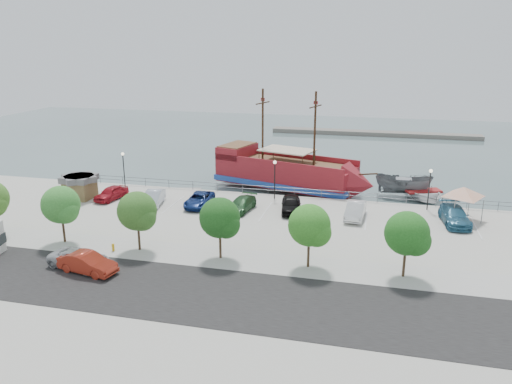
# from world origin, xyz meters

# --- Properties ---
(ground) EXTENTS (160.00, 160.00, 0.00)m
(ground) POSITION_xyz_m (0.00, 0.00, -1.00)
(ground) COLOR #4A5C5E
(land_slab) EXTENTS (100.00, 58.00, 1.20)m
(land_slab) POSITION_xyz_m (0.00, -21.00, -0.60)
(land_slab) COLOR #B1AFA1
(land_slab) RESTS_ON ground
(street) EXTENTS (100.00, 8.00, 0.04)m
(street) POSITION_xyz_m (0.00, -16.00, 0.01)
(street) COLOR black
(street) RESTS_ON land_slab
(sidewalk) EXTENTS (100.00, 4.00, 0.05)m
(sidewalk) POSITION_xyz_m (0.00, -10.00, 0.01)
(sidewalk) COLOR #A3A29F
(sidewalk) RESTS_ON land_slab
(seawall_railing) EXTENTS (50.00, 0.06, 1.00)m
(seawall_railing) POSITION_xyz_m (0.00, 7.80, 0.53)
(seawall_railing) COLOR slate
(seawall_railing) RESTS_ON land_slab
(far_shore) EXTENTS (40.00, 3.00, 0.80)m
(far_shore) POSITION_xyz_m (10.00, 55.00, -0.60)
(far_shore) COLOR slate
(far_shore) RESTS_ON ground
(pirate_ship) EXTENTS (20.53, 10.86, 12.71)m
(pirate_ship) POSITION_xyz_m (1.28, 13.16, 1.13)
(pirate_ship) COLOR maroon
(pirate_ship) RESTS_ON ground
(patrol_boat) EXTENTS (6.73, 3.17, 2.51)m
(patrol_boat) POSITION_xyz_m (13.91, 13.82, 0.26)
(patrol_boat) COLOR slate
(patrol_boat) RESTS_ON ground
(speedboat) EXTENTS (7.13, 8.26, 1.44)m
(speedboat) POSITION_xyz_m (16.11, 13.16, -0.28)
(speedboat) COLOR white
(speedboat) RESTS_ON ground
(dock_west) EXTENTS (6.59, 3.15, 0.36)m
(dock_west) POSITION_xyz_m (-12.93, 9.20, -0.82)
(dock_west) COLOR gray
(dock_west) RESTS_ON ground
(dock_mid) EXTENTS (7.37, 3.42, 0.41)m
(dock_mid) POSITION_xyz_m (7.55, 9.20, -0.80)
(dock_mid) COLOR slate
(dock_mid) RESTS_ON ground
(dock_east) EXTENTS (6.31, 1.84, 0.36)m
(dock_east) POSITION_xyz_m (17.27, 9.20, -0.82)
(dock_east) COLOR gray
(dock_east) RESTS_ON ground
(shed) EXTENTS (3.13, 3.13, 2.57)m
(shed) POSITION_xyz_m (-20.83, 1.69, 1.37)
(shed) COLOR brown
(shed) RESTS_ON land_slab
(canopy_tent) EXTENTS (5.51, 5.51, 3.70)m
(canopy_tent) POSITION_xyz_m (18.93, 4.35, 3.22)
(canopy_tent) COLOR slate
(canopy_tent) RESTS_ON land_slab
(street_van) EXTENTS (5.20, 3.00, 1.36)m
(street_van) POSITION_xyz_m (-10.90, -14.14, 0.68)
(street_van) COLOR #AFB2B5
(street_van) RESTS_ON street
(street_sedan) EXTENTS (4.83, 2.43, 1.52)m
(street_sedan) POSITION_xyz_m (-9.80, -14.82, 0.76)
(street_sedan) COLOR #A22A19
(street_sedan) RESTS_ON street
(fire_hydrant) EXTENTS (0.24, 0.24, 0.69)m
(fire_hydrant) POSITION_xyz_m (-9.96, -10.80, 0.38)
(fire_hydrant) COLOR #ECAB16
(fire_hydrant) RESTS_ON sidewalk
(lamp_post_left) EXTENTS (0.36, 0.36, 4.28)m
(lamp_post_left) POSITION_xyz_m (-18.00, 6.50, 2.94)
(lamp_post_left) COLOR black
(lamp_post_left) RESTS_ON land_slab
(lamp_post_mid) EXTENTS (0.36, 0.36, 4.28)m
(lamp_post_mid) POSITION_xyz_m (0.00, 6.50, 2.94)
(lamp_post_mid) COLOR black
(lamp_post_mid) RESTS_ON land_slab
(lamp_post_right) EXTENTS (0.36, 0.36, 4.28)m
(lamp_post_right) POSITION_xyz_m (16.00, 6.50, 2.94)
(lamp_post_right) COLOR black
(lamp_post_right) RESTS_ON land_slab
(tree_b) EXTENTS (3.30, 3.20, 5.00)m
(tree_b) POSITION_xyz_m (-14.85, -10.07, 3.30)
(tree_b) COLOR #473321
(tree_b) RESTS_ON sidewalk
(tree_c) EXTENTS (3.30, 3.20, 5.00)m
(tree_c) POSITION_xyz_m (-7.85, -10.07, 3.30)
(tree_c) COLOR #473321
(tree_c) RESTS_ON sidewalk
(tree_d) EXTENTS (3.30, 3.20, 5.00)m
(tree_d) POSITION_xyz_m (-0.85, -10.07, 3.30)
(tree_d) COLOR #473321
(tree_d) RESTS_ON sidewalk
(tree_e) EXTENTS (3.30, 3.20, 5.00)m
(tree_e) POSITION_xyz_m (6.15, -10.07, 3.30)
(tree_e) COLOR #473321
(tree_e) RESTS_ON sidewalk
(tree_f) EXTENTS (3.30, 3.20, 5.00)m
(tree_f) POSITION_xyz_m (13.15, -10.07, 3.30)
(tree_f) COLOR #473321
(tree_f) RESTS_ON sidewalk
(parked_car_a) EXTENTS (2.58, 4.60, 1.48)m
(parked_car_a) POSITION_xyz_m (-17.26, 2.02, 0.74)
(parked_car_a) COLOR #A61621
(parked_car_a) RESTS_ON land_slab
(parked_car_b) EXTENTS (2.48, 4.88, 1.53)m
(parked_car_b) POSITION_xyz_m (-11.93, 1.25, 0.77)
(parked_car_b) COLOR silver
(parked_car_b) RESTS_ON land_slab
(parked_car_c) EXTENTS (2.55, 5.13, 1.40)m
(parked_car_c) POSITION_xyz_m (-7.14, 2.11, 0.70)
(parked_car_c) COLOR navy
(parked_car_c) RESTS_ON land_slab
(parked_car_d) EXTENTS (2.60, 4.95, 1.37)m
(parked_car_d) POSITION_xyz_m (-2.45, 1.64, 0.68)
(parked_car_d) COLOR #27552B
(parked_car_d) RESTS_ON land_slab
(parked_car_e) EXTENTS (2.72, 5.08, 1.64)m
(parked_car_e) POSITION_xyz_m (2.53, 2.50, 0.82)
(parked_car_e) COLOR black
(parked_car_e) RESTS_ON land_slab
(parked_car_f) EXTENTS (2.02, 4.89, 1.58)m
(parked_car_f) POSITION_xyz_m (8.94, 2.17, 0.79)
(parked_car_f) COLOR silver
(parked_car_f) RESTS_ON land_slab
(parked_car_h) EXTENTS (2.79, 5.72, 1.60)m
(parked_car_h) POSITION_xyz_m (18.13, 2.75, 0.80)
(parked_car_h) COLOR #2C6683
(parked_car_h) RESTS_ON land_slab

